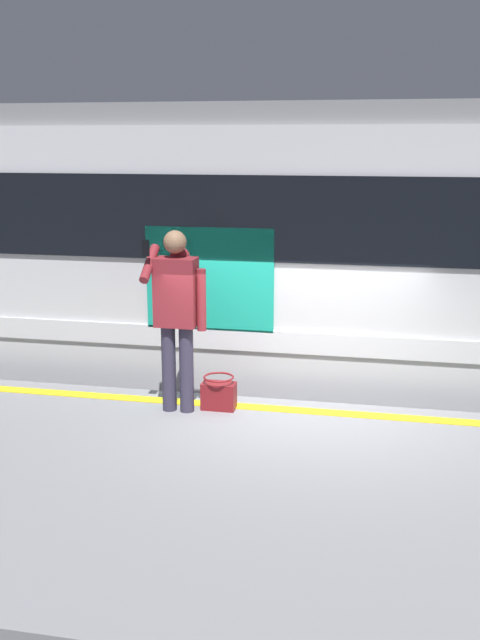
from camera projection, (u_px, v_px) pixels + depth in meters
The scene contains 8 objects.
ground_plane at pixel (299, 498), 7.83m from camera, with size 23.62×23.62×0.00m, color #3D3D3F.
platform at pixel (269, 550), 5.81m from camera, with size 15.54×3.95×1.11m, color gray.
safety_line at pixel (297, 410), 7.28m from camera, with size 15.23×0.16×0.01m, color yellow.
track_rail_near at pixel (310, 448), 8.91m from camera, with size 20.20×0.08×0.16m, color slate.
track_rail_far at pixel (321, 407), 10.27m from camera, with size 20.20×0.08×0.16m, color slate.
train_carriage at pixel (403, 243), 8.81m from camera, with size 11.65×2.93×3.95m.
passenger at pixel (177, 306), 7.04m from camera, with size 0.57×0.55×1.79m.
handbag at pixel (219, 394), 7.29m from camera, with size 0.34×0.31×0.34m.
Camera 1 is at (-0.81, 7.12, 3.73)m, focal length 41.10 mm.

